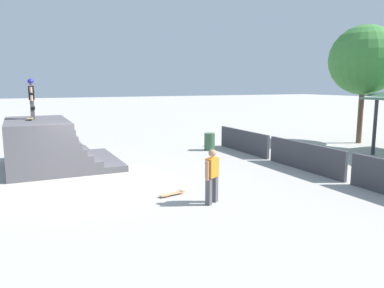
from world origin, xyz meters
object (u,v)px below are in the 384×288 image
Objects in this scene: bystander_walking at (212,174)px; tree_beside_pavilion at (364,60)px; skater_on_deck at (32,96)px; skateboard_on_ground at (173,193)px; skateboard_on_deck at (30,118)px; trash_bin at (210,142)px.

bystander_walking is 0.24× the size of tree_beside_pavilion.
tree_beside_pavilion is at bearing 88.99° from skater_on_deck.
skater_on_deck is 1.84× the size of skateboard_on_ground.
skateboard_on_deck is at bearing 90.88° from bystander_walking.
trash_bin is at bearing 101.70° from skateboard_on_deck.
trash_bin is (-0.61, 8.08, -1.52)m from skateboard_on_deck.
skater_on_deck is 1.82× the size of skateboard_on_deck.
skater_on_deck is 1.85× the size of trash_bin.
skateboard_on_deck is 1.01× the size of trash_bin.
skateboard_on_ground is (-1.15, -0.69, -0.78)m from bystander_walking.
skater_on_deck is at bearing 105.90° from skateboard_on_ground.
skater_on_deck is 7.52m from skateboard_on_ground.
bystander_walking is (6.80, 4.26, -1.10)m from skateboard_on_deck.
skateboard_on_deck is 8.10m from bystander_walking.
tree_beside_pavilion reaches higher than skateboard_on_ground.
skateboard_on_ground is 1.00× the size of trash_bin.
skater_on_deck is at bearing 173.24° from skateboard_on_deck.
trash_bin is (-6.27, 4.51, 0.37)m from skateboard_on_ground.
trash_bin is at bearing 31.57° from bystander_walking.
skateboard_on_deck is (0.44, -0.11, -0.84)m from skater_on_deck.
skateboard_on_ground is at bearing 89.87° from bystander_walking.
skater_on_deck is at bearing -94.51° from tree_beside_pavilion.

